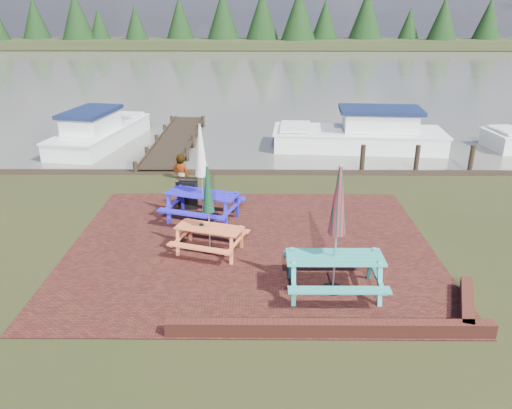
{
  "coord_description": "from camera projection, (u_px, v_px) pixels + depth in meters",
  "views": [
    {
      "loc": [
        0.22,
        -10.21,
        5.62
      ],
      "look_at": [
        0.13,
        1.37,
        1.0
      ],
      "focal_mm": 35.0,
      "sensor_mm": 36.0,
      "label": 1
    }
  ],
  "objects": [
    {
      "name": "ground",
      "position": [
        250.0,
        266.0,
        11.56
      ],
      "size": [
        120.0,
        120.0,
        0.0
      ],
      "primitive_type": "plane",
      "color": "black",
      "rests_on": "ground"
    },
    {
      "name": "picnic_table_blue",
      "position": [
        202.0,
        189.0,
        13.67
      ],
      "size": [
        2.41,
        2.28,
        2.72
      ],
      "rotation": [
        0.0,
        0.0,
        -0.32
      ],
      "color": "#2119BC",
      "rests_on": "ground"
    },
    {
      "name": "brick_wall",
      "position": [
        363.0,
        323.0,
        9.25
      ],
      "size": [
        6.21,
        1.79,
        0.3
      ],
      "color": "#4C1E16",
      "rests_on": "ground"
    },
    {
      "name": "paving",
      "position": [
        251.0,
        247.0,
        12.49
      ],
      "size": [
        9.0,
        7.5,
        0.02
      ],
      "primitive_type": "cube",
      "color": "#371211",
      "rests_on": "ground"
    },
    {
      "name": "picnic_table_teal",
      "position": [
        335.0,
        251.0,
        10.18
      ],
      "size": [
        2.0,
        1.78,
        2.77
      ],
      "rotation": [
        0.0,
        0.0,
        0.0
      ],
      "color": "teal",
      "rests_on": "ground"
    },
    {
      "name": "water",
      "position": [
        258.0,
        71.0,
        45.93
      ],
      "size": [
        120.0,
        60.0,
        0.02
      ],
      "primitive_type": "cube",
      "color": "#4A483F",
      "rests_on": "ground"
    },
    {
      "name": "picnic_table_red",
      "position": [
        209.0,
        223.0,
        11.94
      ],
      "size": [
        1.96,
        1.84,
        2.22
      ],
      "rotation": [
        0.0,
        0.0,
        -0.31
      ],
      "color": "orange",
      "rests_on": "ground"
    },
    {
      "name": "chalkboard",
      "position": [
        187.0,
        194.0,
        14.63
      ],
      "size": [
        0.59,
        0.59,
        0.93
      ],
      "rotation": [
        0.0,
        0.0,
        -0.09
      ],
      "color": "black",
      "rests_on": "ground"
    },
    {
      "name": "boat_jetty",
      "position": [
        99.0,
        133.0,
        22.19
      ],
      "size": [
        3.21,
        6.68,
        1.86
      ],
      "rotation": [
        0.0,
        0.0,
        -0.16
      ],
      "color": "white",
      "rests_on": "ground"
    },
    {
      "name": "jetty",
      "position": [
        176.0,
        140.0,
        22.02
      ],
      "size": [
        1.76,
        9.08,
        1.0
      ],
      "color": "black",
      "rests_on": "ground"
    },
    {
      "name": "far_treeline",
      "position": [
        259.0,
        23.0,
        71.64
      ],
      "size": [
        120.0,
        10.0,
        8.1
      ],
      "color": "black",
      "rests_on": "ground"
    },
    {
      "name": "person",
      "position": [
        180.0,
        155.0,
        17.11
      ],
      "size": [
        0.74,
        0.61,
        1.74
      ],
      "primitive_type": "imported",
      "rotation": [
        0.0,
        0.0,
        2.78
      ],
      "color": "gray",
      "rests_on": "ground"
    },
    {
      "name": "boat_near",
      "position": [
        362.0,
        136.0,
        21.57
      ],
      "size": [
        7.46,
        3.09,
        1.97
      ],
      "rotation": [
        0.0,
        0.0,
        1.49
      ],
      "color": "white",
      "rests_on": "ground"
    }
  ]
}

